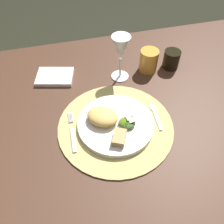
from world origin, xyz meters
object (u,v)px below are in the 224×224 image
fork (72,133)px  wine_glass (121,49)px  dinner_plate (116,124)px  dining_table (109,134)px  napkin (55,77)px  spoon (155,112)px  amber_tumbler (149,61)px  dark_tumbler (171,59)px

fork → wine_glass: wine_glass is taller
dinner_plate → wine_glass: 0.28m
dining_table → fork: size_ratio=9.02×
dining_table → napkin: size_ratio=10.40×
spoon → amber_tumbler: (0.06, 0.24, 0.04)m
dining_table → amber_tumbler: (0.21, 0.18, 0.19)m
wine_glass → amber_tumbler: bearing=6.6°
napkin → dark_tumbler: dark_tumbler is taller
dining_table → dinner_plate: (0.01, -0.08, 0.16)m
spoon → dining_table: bearing=159.7°
dining_table → wine_glass: wine_glass is taller
wine_glass → spoon: bearing=-73.6°
fork → amber_tumbler: bearing=35.8°
napkin → wine_glass: size_ratio=0.77×
spoon → wine_glass: wine_glass is taller
dining_table → napkin: 0.32m
fork → napkin: size_ratio=1.15×
dinner_plate → amber_tumbler: size_ratio=2.75×
dining_table → dinner_plate: size_ratio=5.84×
dining_table → dark_tumbler: dark_tumbler is taller
fork → wine_glass: bearing=46.5°
dining_table → fork: bearing=-151.5°
spoon → amber_tumbler: size_ratio=1.30×
dining_table → spoon: 0.23m
napkin → wine_glass: bearing=-11.9°
napkin → dinner_plate: bearing=-59.6°
dinner_plate → wine_glass: bearing=71.3°
fork → spoon: 0.29m
wine_glass → amber_tumbler: size_ratio=2.00×
dinner_plate → fork: bearing=178.9°
spoon → wine_glass: 0.26m
amber_tumbler → dark_tumbler: (0.10, -0.00, -0.01)m
spoon → dark_tumbler: dark_tumbler is taller
dinner_plate → amber_tumbler: (0.21, 0.26, 0.03)m
spoon → napkin: (-0.32, 0.28, -0.00)m
dining_table → napkin: (-0.17, 0.22, 0.15)m
amber_tumbler → dining_table: bearing=-140.0°
spoon → dark_tumbler: size_ratio=1.58×
napkin → amber_tumbler: (0.38, -0.04, 0.04)m
napkin → dining_table: bearing=-52.6°
wine_glass → amber_tumbler: 0.15m
napkin → amber_tumbler: bearing=-6.0°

